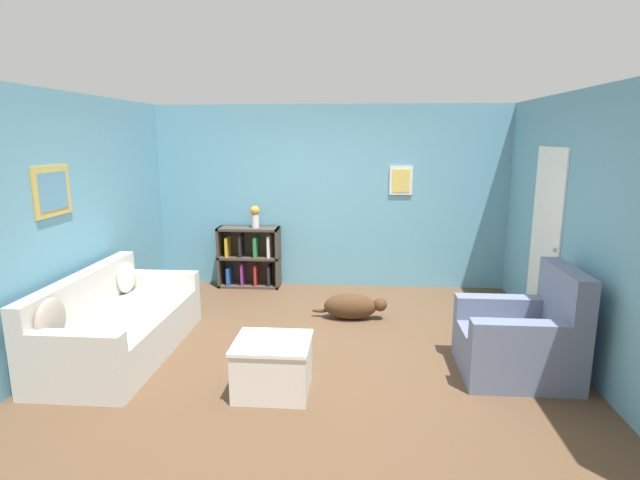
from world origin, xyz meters
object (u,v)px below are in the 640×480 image
(recliner_chair, at_px, (524,339))
(coffee_table, at_px, (273,365))
(couch, at_px, (116,326))
(vase, at_px, (255,215))
(bookshelf, at_px, (250,258))
(dog, at_px, (352,306))

(recliner_chair, relative_size, coffee_table, 1.58)
(couch, bearing_deg, vase, 68.54)
(vase, bearing_deg, bookshelf, 168.30)
(couch, distance_m, coffee_table, 1.82)
(couch, distance_m, recliner_chair, 3.94)
(recliner_chair, bearing_deg, couch, 177.88)
(dog, bearing_deg, vase, 139.12)
(bookshelf, bearing_deg, dog, -39.35)
(bookshelf, bearing_deg, recliner_chair, -39.40)
(bookshelf, xyz_separation_m, recliner_chair, (3.10, -2.55, -0.08))
(recliner_chair, height_order, vase, vase)
(recliner_chair, bearing_deg, bookshelf, 140.60)
(vase, bearing_deg, coffee_table, -75.82)
(bookshelf, relative_size, dog, 0.98)
(recliner_chair, bearing_deg, vase, 139.87)
(couch, xyz_separation_m, dog, (2.35, 1.16, -0.13))
(recliner_chair, xyz_separation_m, coffee_table, (-2.23, -0.49, -0.10))
(couch, relative_size, recliner_chair, 1.98)
(recliner_chair, xyz_separation_m, vase, (-3.00, 2.53, 0.71))
(bookshelf, relative_size, coffee_table, 1.37)
(recliner_chair, distance_m, vase, 3.98)
(coffee_table, height_order, vase, vase)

